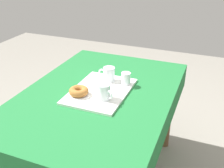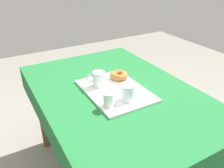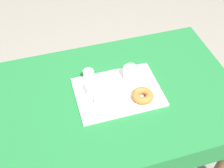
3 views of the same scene
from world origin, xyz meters
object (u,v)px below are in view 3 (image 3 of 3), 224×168
Objects in this scene: water_glass_near at (89,77)px; sugar_donut_left at (143,96)px; tea_mug_right at (93,91)px; donut_plate_left at (142,99)px; dining_table at (120,105)px; tea_mug_left at (130,74)px; serving_tray at (118,92)px.

water_glass_near is 0.33m from sugar_donut_left.
tea_mug_right is 0.93× the size of donut_plate_left.
sugar_donut_left is at bearing 139.78° from dining_table.
donut_plate_left is at bearing 139.15° from water_glass_near.
tea_mug_right reaches higher than dining_table.
tea_mug_left reaches higher than water_glass_near.
donut_plate_left is (-0.10, 0.08, 0.12)m from dining_table.
tea_mug_right is (0.14, 0.00, 0.05)m from serving_tray.
water_glass_near reaches higher than donut_plate_left.
water_glass_near is 0.68× the size of sugar_donut_left.
water_glass_near is (0.15, -0.13, 0.15)m from dining_table.
tea_mug_left is (-0.08, -0.08, 0.16)m from dining_table.
sugar_donut_left reaches higher than serving_tray.
water_glass_near is 0.63× the size of donut_plate_left.
dining_table is 2.82× the size of serving_tray.
donut_plate_left is at bearing 139.78° from dining_table.
sugar_donut_left is (-0.25, 0.21, -0.01)m from water_glass_near.
tea_mug_right is at bearing -3.68° from dining_table.
tea_mug_right reaches higher than donut_plate_left.
donut_plate_left is 0.03m from sugar_donut_left.
tea_mug_left reaches higher than serving_tray.
sugar_donut_left is (-0.10, 0.08, 0.14)m from dining_table.
serving_tray is 0.14m from donut_plate_left.
water_glass_near reaches higher than sugar_donut_left.
serving_tray is at bearing -40.49° from sugar_donut_left.
tea_mug_left is at bearing -84.30° from sugar_donut_left.
tea_mug_left is at bearing 166.89° from water_glass_near.
tea_mug_left is at bearing -144.35° from serving_tray.
tea_mug_left is 0.24m from water_glass_near.
serving_tray is at bearing 138.86° from water_glass_near.
sugar_donut_left is at bearing 95.70° from tea_mug_left.
tea_mug_right is at bearing -20.18° from sugar_donut_left.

